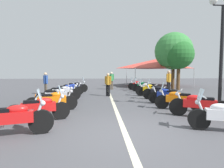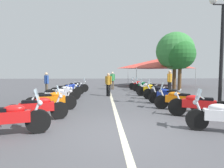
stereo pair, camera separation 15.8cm
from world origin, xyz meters
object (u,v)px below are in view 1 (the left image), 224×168
at_px(motorcycle_right_row_3, 167,95).
at_px(roadside_tree_2, 179,55).
at_px(motorcycle_left_row_3, 57,96).
at_px(roadside_tree_1, 173,51).
at_px(motorcycle_right_row_1, 199,105).
at_px(motorcycle_left_row_6, 70,89).
at_px(street_lamp_twin_globe, 222,34).
at_px(motorcycle_right_row_5, 151,89).
at_px(bystander_0, 46,82).
at_px(motorcycle_right_row_6, 148,88).
at_px(motorcycle_right_row_8, 139,85).
at_px(motorcycle_left_row_1, 40,108).
at_px(bystander_2, 169,80).
at_px(motorcycle_right_row_7, 144,86).
at_px(motorcycle_left_row_7, 76,86).
at_px(bystander_4, 108,83).
at_px(motorcycle_left_row_0, 11,119).
at_px(motorcycle_right_row_2, 178,99).
at_px(motorcycle_left_row_4, 63,93).
at_px(event_tent, 156,64).
at_px(bystander_3, 111,79).
at_px(motorcycle_right_row_4, 160,92).
at_px(motorcycle_left_row_2, 52,100).
at_px(traffic_cone_0, 36,100).
at_px(motorcycle_left_row_5, 66,90).

height_order(motorcycle_right_row_3, roadside_tree_2, roadside_tree_2).
relative_size(motorcycle_left_row_3, roadside_tree_1, 0.37).
distance_m(motorcycle_right_row_1, roadside_tree_2, 10.89).
distance_m(motorcycle_left_row_6, street_lamp_twin_globe, 9.80).
xyz_separation_m(motorcycle_right_row_5, bystander_0, (1.44, 7.49, 0.48)).
relative_size(motorcycle_right_row_6, motorcycle_right_row_8, 1.00).
bearing_deg(motorcycle_left_row_1, motorcycle_right_row_8, 42.18).
distance_m(bystander_2, roadside_tree_2, 4.02).
bearing_deg(motorcycle_right_row_8, motorcycle_right_row_7, 120.57).
xyz_separation_m(motorcycle_left_row_7, bystander_4, (-2.49, -2.58, 0.45)).
height_order(motorcycle_left_row_0, street_lamp_twin_globe, street_lamp_twin_globe).
xyz_separation_m(motorcycle_right_row_2, bystander_2, (5.86, -1.84, 0.59)).
height_order(motorcycle_right_row_5, roadside_tree_2, roadside_tree_2).
height_order(motorcycle_left_row_1, motorcycle_right_row_5, motorcycle_right_row_5).
relative_size(motorcycle_left_row_4, event_tent, 0.30).
xyz_separation_m(motorcycle_left_row_6, bystander_2, (0.26, -7.47, 0.61)).
bearing_deg(motorcycle_left_row_4, bystander_3, 46.54).
bearing_deg(motorcycle_right_row_1, motorcycle_right_row_3, -59.35).
relative_size(motorcycle_left_row_1, motorcycle_right_row_2, 1.02).
xyz_separation_m(motorcycle_left_row_1, motorcycle_right_row_1, (0.15, -5.64, 0.01)).
relative_size(motorcycle_right_row_6, bystander_2, 1.09).
xyz_separation_m(motorcycle_right_row_2, motorcycle_right_row_4, (2.84, -0.13, 0.01)).
height_order(roadside_tree_2, event_tent, roadside_tree_2).
xyz_separation_m(motorcycle_left_row_7, bystander_3, (2.11, -3.08, 0.51)).
height_order(motorcycle_right_row_5, bystander_2, bystander_2).
xyz_separation_m(motorcycle_right_row_5, event_tent, (9.01, -3.13, 2.18)).
bearing_deg(motorcycle_right_row_5, motorcycle_right_row_3, 110.49).
bearing_deg(street_lamp_twin_globe, motorcycle_left_row_6, 52.18).
bearing_deg(motorcycle_right_row_8, motorcycle_right_row_6, 116.46).
bearing_deg(motorcycle_left_row_6, street_lamp_twin_globe, -50.34).
height_order(motorcycle_right_row_5, motorcycle_right_row_6, motorcycle_right_row_5).
xyz_separation_m(motorcycle_left_row_1, roadside_tree_2, (10.04, -9.26, 2.80)).
xyz_separation_m(motorcycle_right_row_5, roadside_tree_1, (5.07, -3.60, 3.20)).
xyz_separation_m(motorcycle_left_row_2, motorcycle_right_row_1, (-1.42, -5.64, 0.01)).
bearing_deg(motorcycle_right_row_7, motorcycle_left_row_3, 65.15).
height_order(traffic_cone_0, roadside_tree_1, roadside_tree_1).
height_order(motorcycle_left_row_5, motorcycle_right_row_8, motorcycle_right_row_8).
height_order(motorcycle_left_row_7, motorcycle_right_row_5, motorcycle_left_row_7).
height_order(motorcycle_left_row_4, bystander_3, bystander_3).
bearing_deg(bystander_2, motorcycle_right_row_8, 1.99).
bearing_deg(motorcycle_right_row_7, traffic_cone_0, 61.10).
relative_size(motorcycle_left_row_4, motorcycle_right_row_6, 1.07).
xyz_separation_m(motorcycle_left_row_6, roadside_tree_1, (3.80, -9.27, 3.23)).
bearing_deg(motorcycle_right_row_6, motorcycle_right_row_5, 109.96).
bearing_deg(motorcycle_right_row_6, motorcycle_right_row_7, -64.87).
xyz_separation_m(motorcycle_left_row_5, motorcycle_right_row_4, (-1.53, -5.84, 0.01)).
distance_m(motorcycle_right_row_4, motorcycle_right_row_6, 2.87).
bearing_deg(motorcycle_right_row_4, event_tent, -80.35).
xyz_separation_m(bystander_2, roadside_tree_1, (3.54, -1.80, 2.62)).
distance_m(motorcycle_left_row_6, motorcycle_right_row_3, 7.05).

